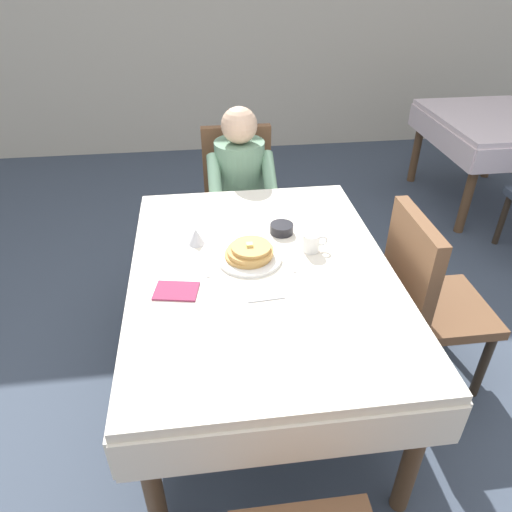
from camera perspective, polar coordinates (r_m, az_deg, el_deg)
ground_plane at (r=2.51m, az=0.58°, el=-15.40°), size 14.00×14.00×0.00m
dining_table_main at (r=2.06m, az=0.68°, el=-3.51°), size 1.12×1.52×0.74m
chair_diner at (r=3.12m, az=-2.11°, el=7.78°), size 0.44×0.45×0.93m
diner_person at (r=2.92m, az=-1.87°, el=8.88°), size 0.40×0.43×1.12m
chair_right_side at (r=2.35m, az=19.70°, el=-4.22°), size 0.45×0.44×0.93m
plate_breakfast at (r=2.06m, az=-0.78°, el=-0.23°), size 0.28×0.28×0.02m
breakfast_stack at (r=2.04m, az=-0.76°, el=0.57°), size 0.21×0.20×0.07m
cup_coffee at (r=2.11m, az=6.72°, el=1.65°), size 0.11×0.08×0.08m
bowl_butter at (r=2.24m, az=3.11°, el=3.32°), size 0.11×0.11×0.04m
syrup_pitcher at (r=2.17m, az=-7.23°, el=2.36°), size 0.08×0.08×0.07m
fork_left_of_plate at (r=2.03m, az=-6.04°, el=-1.05°), size 0.02×0.18×0.00m
knife_right_of_plate at (r=2.07m, az=4.52°, el=-0.29°), size 0.04×0.20×0.00m
spoon_near_edge at (r=1.84m, az=1.26°, el=-5.21°), size 0.15×0.03×0.00m
napkin_folded at (r=1.90m, az=-9.58°, el=-4.17°), size 0.19×0.15×0.01m
background_table_far at (r=4.34m, az=26.56°, el=13.31°), size 0.92×1.12×0.74m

